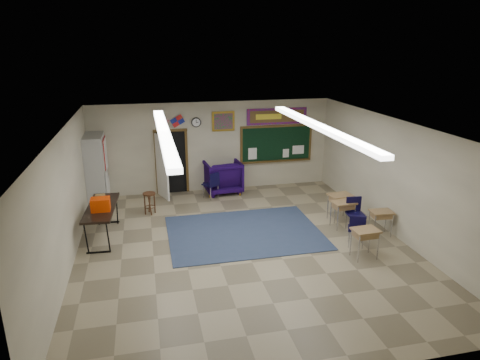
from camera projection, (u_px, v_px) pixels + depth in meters
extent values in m
plane|color=gray|center=(244.00, 247.00, 10.58)|extent=(9.00, 9.00, 0.00)
cube|color=beige|center=(213.00, 147.00, 14.30)|extent=(8.00, 0.04, 3.00)
cube|color=beige|center=(318.00, 293.00, 5.95)|extent=(8.00, 0.04, 3.00)
cube|color=beige|center=(65.00, 203.00, 9.28)|extent=(0.04, 9.00, 3.00)
cube|color=beige|center=(396.00, 178.00, 10.97)|extent=(0.04, 9.00, 3.00)
cube|color=silver|center=(244.00, 127.00, 9.67)|extent=(8.00, 9.00, 0.04)
cube|color=#2D3855|center=(244.00, 232.00, 11.37)|extent=(4.00, 3.00, 0.02)
cube|color=black|center=(172.00, 162.00, 14.14)|extent=(0.95, 0.04, 2.10)
cube|color=white|center=(162.00, 167.00, 13.66)|extent=(0.35, 0.86, 2.05)
cube|color=#553C18|center=(276.00, 144.00, 14.74)|extent=(2.55, 0.05, 1.30)
cube|color=black|center=(276.00, 144.00, 14.72)|extent=(2.40, 0.03, 1.15)
cube|color=#553C18|center=(276.00, 161.00, 14.87)|extent=(2.40, 0.12, 0.04)
cube|color=#B40F1F|center=(277.00, 116.00, 14.45)|extent=(2.10, 0.04, 0.55)
cube|color=brown|center=(277.00, 116.00, 14.44)|extent=(1.90, 0.03, 0.40)
cube|color=olive|center=(223.00, 121.00, 14.09)|extent=(0.75, 0.05, 0.65)
cube|color=#A51466|center=(223.00, 121.00, 14.07)|extent=(0.62, 0.03, 0.52)
cylinder|color=black|center=(196.00, 122.00, 13.90)|extent=(0.32, 0.05, 0.32)
cylinder|color=white|center=(196.00, 122.00, 13.88)|extent=(0.26, 0.02, 0.26)
cube|color=#A4A4A0|center=(97.00, 171.00, 13.04)|extent=(0.55, 1.25, 2.20)
imported|color=#150534|center=(222.00, 176.00, 14.32)|extent=(1.26, 1.29, 1.09)
cube|color=#A27C4B|center=(344.00, 202.00, 11.51)|extent=(0.66, 0.52, 0.04)
cube|color=brown|center=(343.00, 206.00, 11.54)|extent=(0.57, 0.44, 0.12)
cube|color=#A27C4B|center=(341.00, 195.00, 11.99)|extent=(0.68, 0.54, 0.04)
cube|color=brown|center=(340.00, 199.00, 12.02)|extent=(0.59, 0.46, 0.13)
cube|color=#A27C4B|center=(366.00, 230.00, 9.84)|extent=(0.62, 0.48, 0.04)
cube|color=brown|center=(365.00, 234.00, 9.87)|extent=(0.54, 0.41, 0.12)
cube|color=#A27C4B|center=(382.00, 212.00, 11.03)|extent=(0.59, 0.46, 0.04)
cube|color=brown|center=(381.00, 215.00, 11.06)|extent=(0.51, 0.39, 0.11)
cube|color=black|center=(101.00, 207.00, 10.87)|extent=(0.82, 2.10, 0.06)
cube|color=#F04904|center=(101.00, 204.00, 10.56)|extent=(0.46, 0.34, 0.32)
cylinder|color=#492816|center=(149.00, 194.00, 12.45)|extent=(0.37, 0.37, 0.04)
torus|color=#492816|center=(150.00, 207.00, 12.57)|extent=(0.30, 0.30, 0.02)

